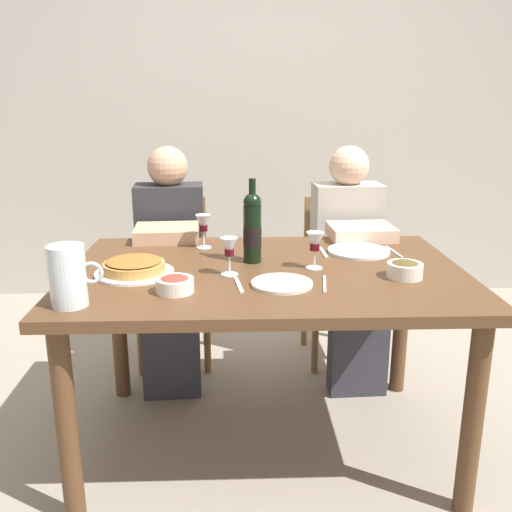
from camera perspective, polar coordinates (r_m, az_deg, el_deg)
The scene contains 21 objects.
ground_plane at distance 2.47m, azimuth 0.96°, elevation -18.39°, with size 8.00×8.00×0.00m, color gray.
back_wall at distance 3.98m, azimuth -0.43°, elevation 16.05°, with size 8.00×0.10×2.80m, color #B2ADA3.
dining_table at distance 2.17m, azimuth 1.04°, elevation -3.65°, with size 1.50×1.00×0.76m.
wine_bottle at distance 2.19m, azimuth -0.37°, elevation 2.91°, with size 0.07×0.07×0.33m.
water_pitcher at distance 1.84m, azimuth -18.55°, elevation -2.28°, with size 0.17×0.11×0.20m.
baked_tart at distance 2.11m, azimuth -12.29°, elevation -1.10°, with size 0.29×0.29×0.06m.
salad_bowl at distance 1.90m, azimuth -8.26°, elevation -2.80°, with size 0.13×0.13×0.06m.
olive_bowl at distance 2.10m, azimuth 14.91°, elevation -1.26°, with size 0.13×0.13×0.07m.
wine_glass_left_diner at distance 2.04m, azimuth -2.75°, elevation 0.71°, with size 0.06×0.06×0.14m.
wine_glass_right_diner at distance 2.13m, azimuth 6.01°, elevation 1.27°, with size 0.07×0.07×0.14m.
wine_glass_centre at distance 2.42m, azimuth -5.38°, elevation 3.17°, with size 0.07×0.07×0.15m.
dinner_plate_left_setting at distance 1.95m, azimuth 2.65°, elevation -2.82°, with size 0.22×0.22×0.01m, color silver.
dinner_plate_right_setting at distance 2.40m, azimuth 10.41°, elevation 0.50°, with size 0.26×0.26×0.01m, color silver.
fork_left_setting at distance 1.95m, azimuth -1.76°, elevation -2.97°, with size 0.16×0.01×0.01m, color silver.
knife_left_setting at distance 1.97m, azimuth 7.00°, elevation -2.85°, with size 0.18×0.01×0.01m, color silver.
knife_right_setting at distance 2.44m, azimuth 13.85°, elevation 0.45°, with size 0.18×0.01×0.01m, color silver.
spoon_right_setting at distance 2.37m, azimuth 6.86°, elevation 0.39°, with size 0.16×0.01×0.01m, color silver.
chair_left at distance 3.06m, azimuth -8.38°, elevation -1.25°, with size 0.42×0.42×0.87m.
diner_left at distance 2.80m, azimuth -8.72°, elevation -0.34°, with size 0.35×0.52×1.16m.
chair_right at distance 3.09m, azimuth 8.47°, elevation -1.11°, with size 0.42×0.42×0.87m.
diner_right at distance 2.84m, azimuth 9.58°, elevation -0.20°, with size 0.35×0.51×1.16m.
Camera 1 is at (-0.11, -2.04, 1.40)m, focal length 39.31 mm.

